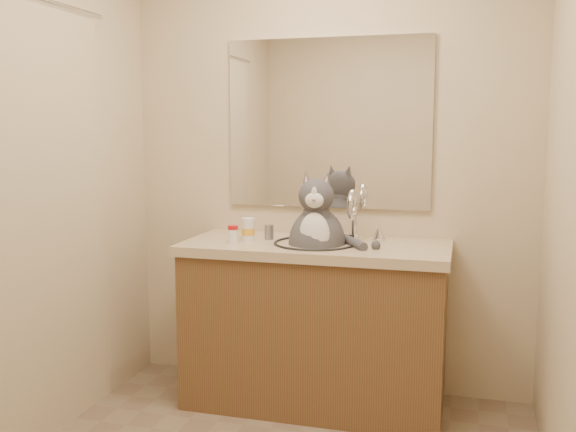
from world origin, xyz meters
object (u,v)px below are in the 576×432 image
(pill_bottle_redcap, at_px, (233,234))
(grey_canister, at_px, (269,232))
(cat, at_px, (317,239))
(pill_bottle_orange, at_px, (248,230))

(pill_bottle_redcap, xyz_separation_m, grey_canister, (0.15, 0.15, -0.01))
(grey_canister, bearing_deg, pill_bottle_redcap, -134.89)
(cat, xyz_separation_m, grey_canister, (-0.27, 0.07, 0.01))
(pill_bottle_redcap, bearing_deg, grey_canister, 45.11)
(pill_bottle_redcap, bearing_deg, pill_bottle_orange, 59.49)
(cat, xyz_separation_m, pill_bottle_orange, (-0.37, 0.01, 0.03))
(cat, bearing_deg, pill_bottle_redcap, -175.08)
(cat, relative_size, pill_bottle_orange, 4.95)
(cat, xyz_separation_m, pill_bottle_redcap, (-0.42, -0.08, 0.02))
(pill_bottle_orange, distance_m, grey_canister, 0.11)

